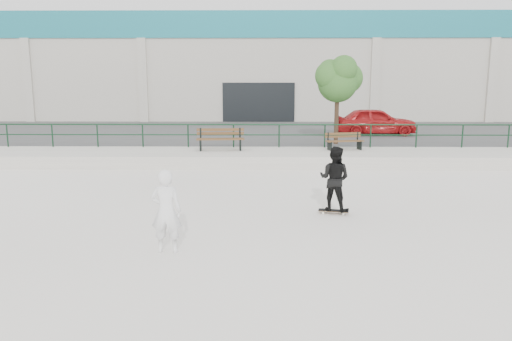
{
  "coord_description": "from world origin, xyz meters",
  "views": [
    {
      "loc": [
        0.26,
        -10.96,
        3.49
      ],
      "look_at": [
        0.1,
        2.0,
        1.09
      ],
      "focal_mm": 35.0,
      "sensor_mm": 36.0,
      "label": 1
    }
  ],
  "objects_px": {
    "skateboard": "(333,211)",
    "standing_skater": "(334,179)",
    "bench_left": "(220,139)",
    "tree": "(338,78)",
    "red_car": "(375,121)",
    "seated_skater": "(166,211)",
    "bench_right": "(344,141)"
  },
  "relations": [
    {
      "from": "red_car",
      "to": "tree",
      "type": "bearing_deg",
      "value": 145.18
    },
    {
      "from": "bench_right",
      "to": "standing_skater",
      "type": "distance_m",
      "value": 8.52
    },
    {
      "from": "bench_left",
      "to": "tree",
      "type": "relative_size",
      "value": 0.51
    },
    {
      "from": "skateboard",
      "to": "seated_skater",
      "type": "height_order",
      "value": "seated_skater"
    },
    {
      "from": "red_car",
      "to": "standing_skater",
      "type": "bearing_deg",
      "value": 163.34
    },
    {
      "from": "bench_right",
      "to": "red_car",
      "type": "bearing_deg",
      "value": 53.85
    },
    {
      "from": "bench_right",
      "to": "skateboard",
      "type": "bearing_deg",
      "value": -112.84
    },
    {
      "from": "bench_left",
      "to": "red_car",
      "type": "height_order",
      "value": "red_car"
    },
    {
      "from": "tree",
      "to": "skateboard",
      "type": "distance_m",
      "value": 11.01
    },
    {
      "from": "red_car",
      "to": "bench_right",
      "type": "bearing_deg",
      "value": 155.69
    },
    {
      "from": "tree",
      "to": "skateboard",
      "type": "bearing_deg",
      "value": -98.62
    },
    {
      "from": "bench_left",
      "to": "tree",
      "type": "xyz_separation_m",
      "value": [
        5.21,
        2.13,
        2.54
      ]
    },
    {
      "from": "bench_right",
      "to": "standing_skater",
      "type": "bearing_deg",
      "value": -112.84
    },
    {
      "from": "bench_right",
      "to": "skateboard",
      "type": "relative_size",
      "value": 2.06
    },
    {
      "from": "bench_right",
      "to": "skateboard",
      "type": "distance_m",
      "value": 8.56
    },
    {
      "from": "bench_left",
      "to": "standing_skater",
      "type": "height_order",
      "value": "standing_skater"
    },
    {
      "from": "bench_right",
      "to": "seated_skater",
      "type": "bearing_deg",
      "value": -127.43
    },
    {
      "from": "skateboard",
      "to": "standing_skater",
      "type": "xyz_separation_m",
      "value": [
        0.0,
        0.0,
        0.86
      ]
    },
    {
      "from": "seated_skater",
      "to": "tree",
      "type": "bearing_deg",
      "value": -110.66
    },
    {
      "from": "skateboard",
      "to": "seated_skater",
      "type": "distance_m",
      "value": 4.9
    },
    {
      "from": "bench_left",
      "to": "tree",
      "type": "distance_m",
      "value": 6.17
    },
    {
      "from": "bench_right",
      "to": "standing_skater",
      "type": "height_order",
      "value": "standing_skater"
    },
    {
      "from": "bench_left",
      "to": "bench_right",
      "type": "height_order",
      "value": "bench_left"
    },
    {
      "from": "bench_left",
      "to": "standing_skater",
      "type": "bearing_deg",
      "value": -70.86
    },
    {
      "from": "tree",
      "to": "seated_skater",
      "type": "height_order",
      "value": "tree"
    },
    {
      "from": "tree",
      "to": "bench_left",
      "type": "bearing_deg",
      "value": -157.78
    },
    {
      "from": "bench_left",
      "to": "seated_skater",
      "type": "bearing_deg",
      "value": -95.55
    },
    {
      "from": "bench_right",
      "to": "tree",
      "type": "xyz_separation_m",
      "value": [
        -0.03,
        1.98,
        2.64
      ]
    },
    {
      "from": "bench_right",
      "to": "red_car",
      "type": "height_order",
      "value": "red_car"
    },
    {
      "from": "tree",
      "to": "red_car",
      "type": "relative_size",
      "value": 0.94
    },
    {
      "from": "skateboard",
      "to": "standing_skater",
      "type": "relative_size",
      "value": 0.48
    },
    {
      "from": "skateboard",
      "to": "standing_skater",
      "type": "height_order",
      "value": "standing_skater"
    }
  ]
}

